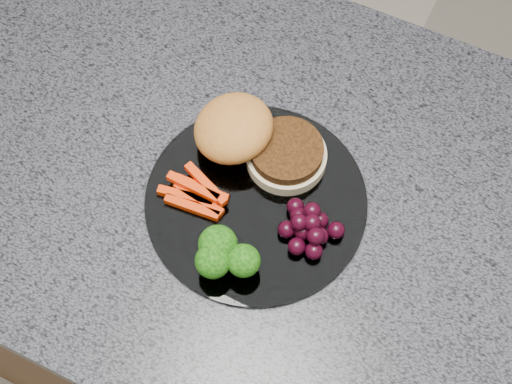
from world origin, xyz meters
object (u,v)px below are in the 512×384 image
at_px(burger, 252,139).
at_px(grape_bunch, 308,228).
at_px(island_cabinet, 266,303).
at_px(plate, 256,201).

height_order(burger, grape_bunch, burger).
distance_m(island_cabinet, plate, 0.47).
height_order(island_cabinet, burger, burger).
distance_m(island_cabinet, grape_bunch, 0.50).
xyz_separation_m(plate, burger, (-0.03, 0.06, 0.03)).
bearing_deg(grape_bunch, island_cabinet, 147.59).
relative_size(island_cabinet, grape_bunch, 16.27).
distance_m(plate, burger, 0.07).
relative_size(plate, grape_bunch, 3.52).
bearing_deg(plate, grape_bunch, -9.51).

